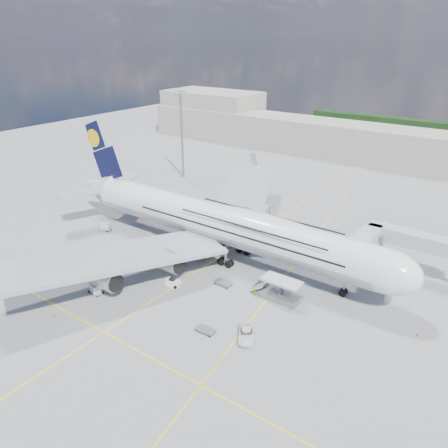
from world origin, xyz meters
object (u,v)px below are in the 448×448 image
Objects in this scene: cargo_loader at (280,292)px; light_mast at (182,134)px; crew_wing at (138,246)px; cone_wing_right_outer at (54,314)px; crew_nose at (330,270)px; dolly_back at (105,227)px; cone_wing_left_outer at (256,197)px; service_van at (246,334)px; catering_truck_inner at (254,207)px; crew_loader at (254,292)px; catering_truck_outer at (249,180)px; crew_van at (275,280)px; crew_tug at (142,263)px; dolly_row_b at (95,289)px; cone_wing_right_inner at (146,270)px; cone_tail at (138,217)px; cone_wing_left_inner at (188,223)px; cone_nose at (418,334)px; jet_bridge at (397,243)px; airliner at (224,224)px; dolly_row_c at (144,264)px; dolly_row_a at (57,266)px; dolly_nose_near at (223,283)px; baggage_tug at (173,282)px; dolly_nose_far at (205,330)px.

cargo_loader is 71.72m from light_mast.
crew_wing is 2.84× the size of cone_wing_right_outer.
cargo_loader reaches higher than crew_nose.
light_mast is at bearing 79.01° from dolly_back.
light_mast is 31.27m from cone_wing_left_outer.
crew_wing reaches higher than service_van.
catering_truck_inner is 53.16m from cone_wing_right_outer.
catering_truck_inner is 5.02× the size of crew_loader.
service_van is (1.04, -11.82, -0.55)m from cargo_loader.
crew_nose is at bearing -33.32° from catering_truck_outer.
crew_van is 25.10m from crew_tug.
light_mast is 3.23× the size of catering_truck_inner.
dolly_row_b is 27.69m from service_van.
catering_truck_inner is 34.70m from cone_wing_right_inner.
catering_truck_outer is 10.16× the size of cone_tail.
cone_tail is (-11.81, -4.51, 0.02)m from cone_wing_left_inner.
catering_truck_outer reaches higher than crew_van.
service_van reaches higher than cone_nose.
crew_tug is at bearing -169.47° from cone_nose.
cargo_loader is 2.77× the size of dolly_back.
cargo_loader is (-12.99, -18.04, -5.60)m from jet_bridge.
crew_wing is (24.85, -43.25, -12.31)m from light_mast.
crew_nose is (20.13, 5.38, -5.90)m from airliner.
cargo_loader is 4.77× the size of crew_wing.
dolly_row_b is at bearing -87.57° from cone_wing_left_outer.
crew_loader is 47.44m from cone_wing_left_outer.
crew_wing reaches higher than dolly_row_c.
dolly_row_a is 2.25× the size of crew_loader.
cone_wing_left_inner is at bearing -176.10° from jet_bridge.
dolly_row_b is 8.03m from cone_wing_right_outer.
cone_nose is 61.11m from cone_wing_left_outer.
jet_bridge is at bearing 108.08° from crew_loader.
jet_bridge reaches higher than dolly_row_b.
cone_wing_right_inner is at bearing -110.49° from crew_wing.
dolly_nose_near is at bearing -65.66° from cone_wing_left_outer.
baggage_tug is 4.54× the size of cone_wing_right_outer.
service_van is (18.17, -4.55, -0.03)m from baggage_tug.
crew_nose is (3.57, 12.49, -0.28)m from cargo_loader.
dolly_row_a is 2.11× the size of crew_van.
crew_tug is (9.79, -52.61, -0.87)m from catering_truck_outer.
dolly_row_b is 41.72m from crew_nose.
dolly_row_c is 1.72× the size of crew_wing.
cone_nose is 1.12× the size of cone_wing_left_inner.
dolly_nose_far is at bearing -21.24° from cone_wing_right_inner.
dolly_back reaches higher than cone_tail.
dolly_nose_far is at bearing -15.38° from dolly_row_a.
dolly_row_a is 1.16× the size of dolly_row_b.
light_mast is 7.80× the size of dolly_nose_near.
cargo_loader is 5.42× the size of crew_loader.
jet_bridge is 2.38× the size of catering_truck_inner.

